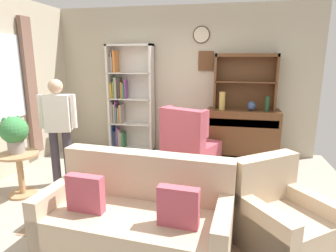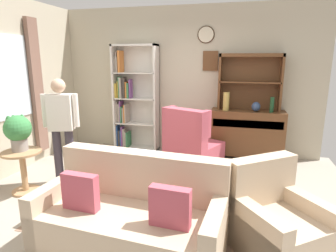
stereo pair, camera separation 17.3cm
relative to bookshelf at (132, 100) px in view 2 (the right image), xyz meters
The scene contains 17 objects.
ground_plane 2.46m from the bookshelf, 60.51° to the right, with size 5.40×4.60×0.02m, color #9E9384.
wall_back 1.18m from the bookshelf, ahead, with size 5.00×0.09×2.80m.
area_rug 2.78m from the bookshelf, 59.93° to the right, with size 2.98×1.71×0.01m, color #846651.
bookshelf is the anchor object (origin of this frame).
sideboard 2.32m from the bookshelf, ahead, with size 1.30×0.45×0.92m.
sideboard_hutch 2.33m from the bookshelf, ahead, with size 1.10×0.26×1.00m.
vase_tall 1.88m from the bookshelf, ahead, with size 0.11×0.11×0.33m, color tan.
vase_round 2.40m from the bookshelf, ahead, with size 0.15×0.15×0.17m, color #33476B.
bottle_wine 2.66m from the bookshelf, ahead, with size 0.07×0.07×0.27m, color #194223.
couch_floral 3.30m from the bookshelf, 68.93° to the right, with size 1.86×0.98×0.90m.
armchair_floral 3.79m from the bookshelf, 47.14° to the right, with size 1.07×1.08×0.88m.
wingback_chair 1.68m from the bookshelf, 29.62° to the right, with size 1.04×1.05×1.05m.
plant_stand 2.47m from the bookshelf, 108.06° to the right, with size 0.52×0.52×0.60m.
potted_plant_large 2.37m from the bookshelf, 109.34° to the right, with size 0.36×0.36×0.49m.
person_reading 1.87m from the bookshelf, 101.59° to the right, with size 0.52×0.29×1.56m.
coffee_table 2.62m from the bookshelf, 64.15° to the right, with size 0.80×0.50×0.42m.
book_stack 2.64m from the bookshelf, 63.03° to the right, with size 0.20×0.15×0.10m.
Camera 2 is at (1.03, -3.43, 1.84)m, focal length 30.66 mm.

